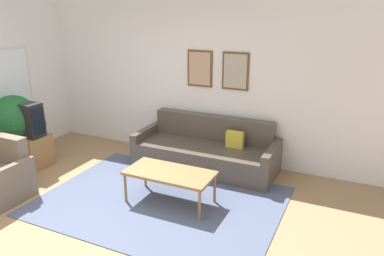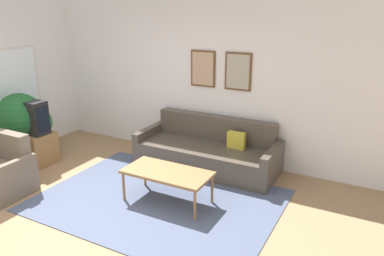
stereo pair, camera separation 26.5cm
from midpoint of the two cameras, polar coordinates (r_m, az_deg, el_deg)
ground_plane at (r=4.87m, az=-15.60°, el=-14.13°), size 16.00×16.00×0.00m
area_rug at (r=5.23m, az=-3.68°, el=-10.93°), size 3.18×2.32×0.01m
wall_back at (r=6.49m, az=0.37°, el=7.60°), size 8.00×0.09×2.70m
couch at (r=6.12m, az=3.72°, el=-3.62°), size 2.30×0.90×0.81m
coffee_table at (r=5.00m, az=-2.26°, el=-6.99°), size 1.17×0.58×0.46m
tv_stand at (r=6.80m, az=-21.94°, el=-2.79°), size 0.67×0.49×0.53m
tv at (r=6.63m, az=-22.47°, el=1.59°), size 0.63×0.28×0.55m
potted_plant_tall at (r=6.75m, az=-23.71°, el=1.53°), size 0.75×0.75×1.19m
potted_plant_by_window at (r=7.17m, az=-21.51°, el=-0.79°), size 0.39×0.39×0.62m
potted_plant_small at (r=7.17m, az=-21.78°, el=0.59°), size 0.58×0.58×0.86m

